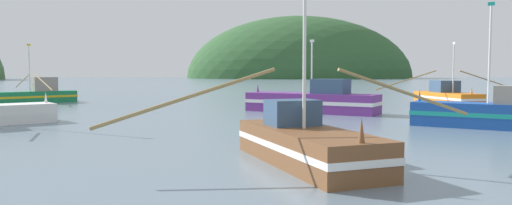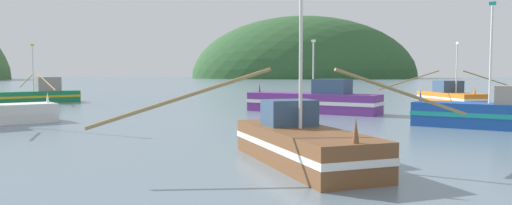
{
  "view_description": "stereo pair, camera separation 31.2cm",
  "coord_description": "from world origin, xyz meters",
  "px_view_note": "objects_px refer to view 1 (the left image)",
  "views": [
    {
      "loc": [
        -1.14,
        -0.71,
        3.15
      ],
      "look_at": [
        -0.05,
        25.99,
        1.4
      ],
      "focal_mm": 32.59,
      "sensor_mm": 36.0,
      "label": 1
    },
    {
      "loc": [
        -0.83,
        -0.72,
        3.15
      ],
      "look_at": [
        -0.05,
        25.99,
        1.4
      ],
      "focal_mm": 32.59,
      "sensor_mm": 36.0,
      "label": 2
    }
  ],
  "objects_px": {
    "fishing_boat_purple": "(313,101)",
    "fishing_boat_brown": "(305,143)",
    "fishing_boat_blue": "(487,113)",
    "fishing_boat_orange": "(447,96)",
    "fishing_boat_green": "(35,95)"
  },
  "relations": [
    {
      "from": "fishing_boat_brown",
      "to": "fishing_boat_orange",
      "type": "relative_size",
      "value": 0.88
    },
    {
      "from": "fishing_boat_purple",
      "to": "fishing_boat_green",
      "type": "bearing_deg",
      "value": 8.16
    },
    {
      "from": "fishing_boat_brown",
      "to": "fishing_boat_green",
      "type": "distance_m",
      "value": 39.71
    },
    {
      "from": "fishing_boat_purple",
      "to": "fishing_boat_orange",
      "type": "height_order",
      "value": "fishing_boat_orange"
    },
    {
      "from": "fishing_boat_brown",
      "to": "fishing_boat_blue",
      "type": "bearing_deg",
      "value": 111.88
    },
    {
      "from": "fishing_boat_blue",
      "to": "fishing_boat_brown",
      "type": "bearing_deg",
      "value": 73.31
    },
    {
      "from": "fishing_boat_blue",
      "to": "fishing_boat_orange",
      "type": "bearing_deg",
      "value": -75.39
    },
    {
      "from": "fishing_boat_purple",
      "to": "fishing_boat_brown",
      "type": "height_order",
      "value": "fishing_boat_brown"
    },
    {
      "from": "fishing_boat_blue",
      "to": "fishing_boat_orange",
      "type": "xyz_separation_m",
      "value": [
        6.77,
        19.72,
        -0.06
      ]
    },
    {
      "from": "fishing_boat_purple",
      "to": "fishing_boat_brown",
      "type": "bearing_deg",
      "value": 112.76
    },
    {
      "from": "fishing_boat_purple",
      "to": "fishing_boat_orange",
      "type": "xyz_separation_m",
      "value": [
        14.9,
        9.26,
        -0.13
      ]
    },
    {
      "from": "fishing_boat_green",
      "to": "fishing_boat_orange",
      "type": "bearing_deg",
      "value": 137.18
    },
    {
      "from": "fishing_boat_purple",
      "to": "fishing_boat_orange",
      "type": "relative_size",
      "value": 0.68
    },
    {
      "from": "fishing_boat_blue",
      "to": "fishing_boat_green",
      "type": "height_order",
      "value": "fishing_boat_blue"
    },
    {
      "from": "fishing_boat_orange",
      "to": "fishing_boat_green",
      "type": "distance_m",
      "value": 41.56
    }
  ]
}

